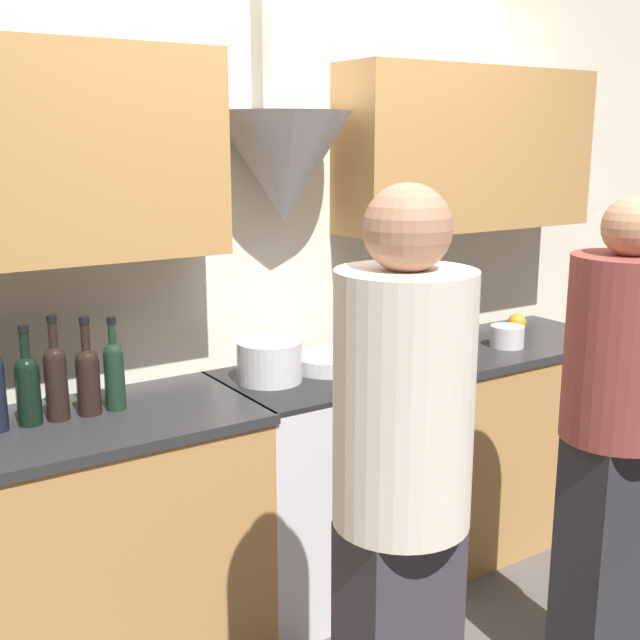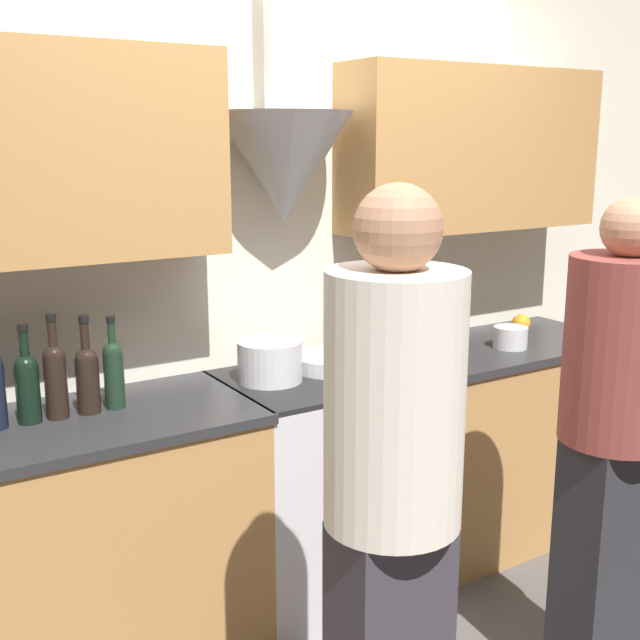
{
  "view_description": "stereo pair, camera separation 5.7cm",
  "coord_description": "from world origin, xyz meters",
  "views": [
    {
      "loc": [
        -1.59,
        -2.23,
        1.85
      ],
      "look_at": [
        0.0,
        0.2,
        1.19
      ],
      "focal_mm": 45.0,
      "sensor_mm": 36.0,
      "label": 1
    },
    {
      "loc": [
        -1.55,
        -2.26,
        1.85
      ],
      "look_at": [
        0.0,
        0.2,
        1.19
      ],
      "focal_mm": 45.0,
      "sensor_mm": 36.0,
      "label": 2
    }
  ],
  "objects": [
    {
      "name": "person_foreground_right",
      "position": [
        0.53,
        -0.72,
        0.92
      ],
      "size": [
        0.35,
        0.35,
        1.68
      ],
      "color": "#28282D",
      "rests_on": "ground_plane"
    },
    {
      "name": "counter_right",
      "position": [
        0.95,
        0.3,
        0.47
      ],
      "size": [
        1.3,
        0.62,
        0.94
      ],
      "color": "#B27F47",
      "rests_on": "ground_plane"
    },
    {
      "name": "saucepan",
      "position": [
        1.01,
        0.21,
        0.98
      ],
      "size": [
        0.15,
        0.15,
        0.1
      ],
      "color": "silver",
      "rests_on": "counter_right"
    },
    {
      "name": "wine_bottle_5",
      "position": [
        -0.94,
        0.35,
        1.08
      ],
      "size": [
        0.07,
        0.07,
        0.35
      ],
      "color": "black",
      "rests_on": "counter_left"
    },
    {
      "name": "stock_pot",
      "position": [
        -0.14,
        0.34,
        1.02
      ],
      "size": [
        0.25,
        0.25,
        0.16
      ],
      "color": "silver",
      "rests_on": "stove_range"
    },
    {
      "name": "wine_bottle_6",
      "position": [
        -0.84,
        0.35,
        1.07
      ],
      "size": [
        0.08,
        0.08,
        0.34
      ],
      "color": "black",
      "rests_on": "counter_left"
    },
    {
      "name": "wine_bottle_4",
      "position": [
        -1.03,
        0.36,
        1.07
      ],
      "size": [
        0.08,
        0.08,
        0.33
      ],
      "color": "black",
      "rests_on": "counter_left"
    },
    {
      "name": "wine_bottle_7",
      "position": [
        -0.74,
        0.35,
        1.07
      ],
      "size": [
        0.07,
        0.07,
        0.32
      ],
      "color": "black",
      "rests_on": "counter_left"
    },
    {
      "name": "person_foreground_left",
      "position": [
        -0.45,
        -0.84,
        0.97
      ],
      "size": [
        0.33,
        0.33,
        1.75
      ],
      "color": "#38333D",
      "rests_on": "ground_plane"
    },
    {
      "name": "chefs_knife",
      "position": [
        0.58,
        0.42,
        0.94
      ],
      "size": [
        0.25,
        0.08,
        0.01
      ],
      "rotation": [
        0.0,
        0.0,
        0.19
      ],
      "color": "silver",
      "rests_on": "counter_right"
    },
    {
      "name": "mixing_bowl",
      "position": [
        0.14,
        0.35,
        0.97
      ],
      "size": [
        0.3,
        0.3,
        0.06
      ],
      "color": "silver",
      "rests_on": "stove_range"
    },
    {
      "name": "ground_plane",
      "position": [
        0.0,
        0.0,
        0.0
      ],
      "size": [
        12.0,
        12.0,
        0.0
      ],
      "primitive_type": "plane",
      "color": "#4C4744"
    },
    {
      "name": "counter_left",
      "position": [
        -0.9,
        0.3,
        0.47
      ],
      "size": [
        1.21,
        0.62,
        0.94
      ],
      "color": "#B27F47",
      "rests_on": "ground_plane"
    },
    {
      "name": "orange_fruit",
      "position": [
        1.26,
        0.39,
        0.98
      ],
      "size": [
        0.09,
        0.09,
        0.09
      ],
      "color": "orange",
      "rests_on": "counter_right"
    },
    {
      "name": "stove_range",
      "position": [
        0.0,
        0.3,
        0.47
      ],
      "size": [
        0.62,
        0.6,
        0.94
      ],
      "color": "silver",
      "rests_on": "ground_plane"
    },
    {
      "name": "wall_back",
      "position": [
        0.02,
        0.57,
        1.47
      ],
      "size": [
        8.4,
        0.53,
        2.6
      ],
      "color": "silver",
      "rests_on": "ground_plane"
    }
  ]
}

